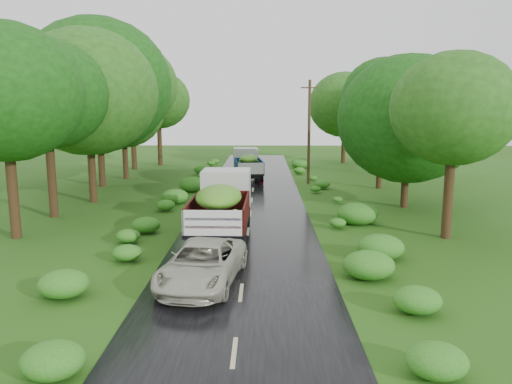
{
  "coord_description": "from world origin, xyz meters",
  "views": [
    {
      "loc": [
        0.69,
        -15.47,
        6.07
      ],
      "look_at": [
        0.37,
        9.44,
        1.7
      ],
      "focal_mm": 35.0,
      "sensor_mm": 36.0,
      "label": 1
    }
  ],
  "objects_px": {
    "truck_far": "(247,163)",
    "utility_pole": "(309,131)",
    "truck_near": "(222,202)",
    "car": "(202,264)"
  },
  "relations": [
    {
      "from": "truck_far",
      "to": "car",
      "type": "relative_size",
      "value": 1.18
    },
    {
      "from": "car",
      "to": "truck_near",
      "type": "bearing_deg",
      "value": 96.16
    },
    {
      "from": "truck_near",
      "to": "utility_pole",
      "type": "height_order",
      "value": "utility_pole"
    },
    {
      "from": "truck_far",
      "to": "car",
      "type": "height_order",
      "value": "truck_far"
    },
    {
      "from": "truck_near",
      "to": "utility_pole",
      "type": "distance_m",
      "value": 16.88
    },
    {
      "from": "truck_far",
      "to": "utility_pole",
      "type": "xyz_separation_m",
      "value": [
        4.8,
        -2.25,
        2.7
      ]
    },
    {
      "from": "truck_far",
      "to": "car",
      "type": "bearing_deg",
      "value": -98.42
    },
    {
      "from": "truck_near",
      "to": "truck_far",
      "type": "xyz_separation_m",
      "value": [
        0.61,
        18.05,
        -0.24
      ]
    },
    {
      "from": "truck_near",
      "to": "utility_pole",
      "type": "relative_size",
      "value": 0.87
    },
    {
      "from": "truck_far",
      "to": "utility_pole",
      "type": "relative_size",
      "value": 0.76
    }
  ]
}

